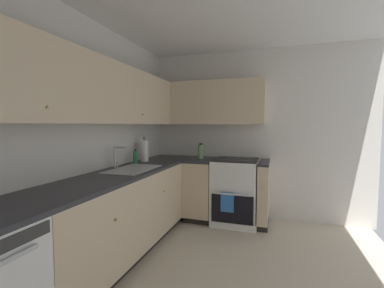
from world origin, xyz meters
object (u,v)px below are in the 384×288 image
Objects in this scene: oven_range at (236,191)px; oil_bottle at (201,152)px; soap_bottle at (135,157)px; paper_towel_roll at (144,151)px.

oil_bottle is at bearing 92.06° from oven_range.
oven_range is 0.74m from oil_bottle.
oil_bottle is at bearing -43.94° from soap_bottle.
oven_range is at bearing -58.84° from soap_bottle.
paper_towel_roll is at bearing 127.31° from oil_bottle.
oil_bottle is (0.70, -0.67, 0.02)m from soap_bottle.
paper_towel_roll is (0.20, -0.02, 0.06)m from soap_bottle.
oven_range is at bearing -87.94° from oil_bottle.
oil_bottle reaches higher than soap_bottle.
soap_bottle is (-0.71, 1.18, 0.52)m from oven_range.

